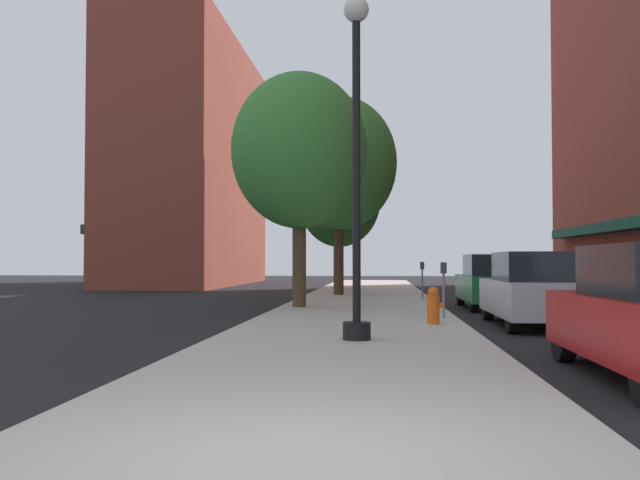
% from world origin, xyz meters
% --- Properties ---
extents(ground_plane, '(90.00, 90.00, 0.00)m').
position_xyz_m(ground_plane, '(4.00, 18.00, 0.00)').
color(ground_plane, black).
extents(sidewalk_slab, '(4.80, 50.00, 0.12)m').
position_xyz_m(sidewalk_slab, '(0.00, 19.00, 0.06)').
color(sidewalk_slab, '#B7B2A8').
rests_on(sidewalk_slab, ground).
extents(building_far_background, '(6.80, 18.00, 14.89)m').
position_xyz_m(building_far_background, '(-11.01, 37.00, 7.42)').
color(building_far_background, brown).
rests_on(building_far_background, ground).
extents(lamppost, '(0.48, 0.48, 5.90)m').
position_xyz_m(lamppost, '(0.17, 7.07, 3.20)').
color(lamppost, black).
rests_on(lamppost, sidewalk_slab).
extents(fire_hydrant, '(0.33, 0.26, 0.79)m').
position_xyz_m(fire_hydrant, '(1.70, 10.12, 0.52)').
color(fire_hydrant, '#E05614').
rests_on(fire_hydrant, sidewalk_slab).
extents(parking_meter_near, '(0.14, 0.09, 1.31)m').
position_xyz_m(parking_meter_near, '(2.05, 11.61, 0.95)').
color(parking_meter_near, slate).
rests_on(parking_meter_near, sidewalk_slab).
extents(parking_meter_far, '(0.14, 0.09, 1.31)m').
position_xyz_m(parking_meter_far, '(2.05, 19.81, 0.95)').
color(parking_meter_far, slate).
rests_on(parking_meter_far, sidewalk_slab).
extents(tree_near, '(4.67, 4.67, 7.96)m').
position_xyz_m(tree_near, '(-1.09, 22.66, 5.37)').
color(tree_near, '#422D1E').
rests_on(tree_near, sidewalk_slab).
extents(tree_mid, '(3.94, 3.94, 6.55)m').
position_xyz_m(tree_mid, '(-1.37, 28.17, 4.38)').
color(tree_mid, '#4C3823').
rests_on(tree_mid, sidewalk_slab).
extents(tree_far, '(4.01, 4.01, 6.91)m').
position_xyz_m(tree_far, '(-1.80, 15.32, 4.70)').
color(tree_far, '#4C3823').
rests_on(tree_far, sidewalk_slab).
extents(car_silver, '(1.80, 4.30, 1.66)m').
position_xyz_m(car_silver, '(4.00, 11.02, 0.81)').
color(car_silver, black).
rests_on(car_silver, ground).
extents(car_green, '(1.80, 4.30, 1.66)m').
position_xyz_m(car_green, '(4.00, 16.75, 0.81)').
color(car_green, black).
rests_on(car_green, ground).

